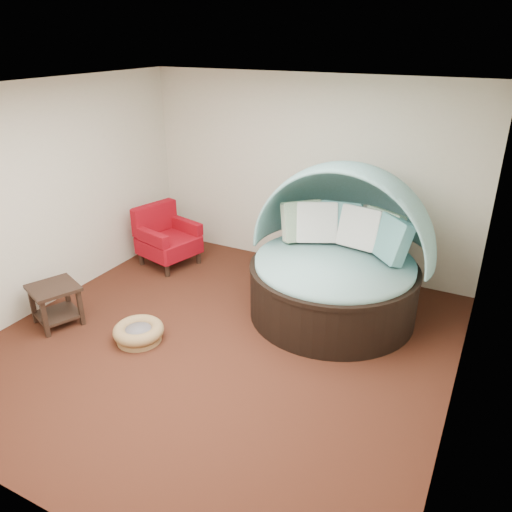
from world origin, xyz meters
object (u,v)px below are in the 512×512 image
at_px(canopy_daybed, 339,247).
at_px(red_armchair, 166,238).
at_px(side_table, 55,300).
at_px(pet_basket, 139,332).

distance_m(canopy_daybed, red_armchair, 2.83).
bearing_deg(red_armchair, side_table, -79.20).
relative_size(canopy_daybed, pet_basket, 3.00).
bearing_deg(red_armchair, pet_basket, -48.05).
distance_m(canopy_daybed, side_table, 3.51).
bearing_deg(canopy_daybed, side_table, -146.50).
bearing_deg(side_table, red_armchair, 86.43).
bearing_deg(side_table, canopy_daybed, 32.93).
distance_m(red_armchair, side_table, 2.06).
bearing_deg(side_table, pet_basket, 8.14).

